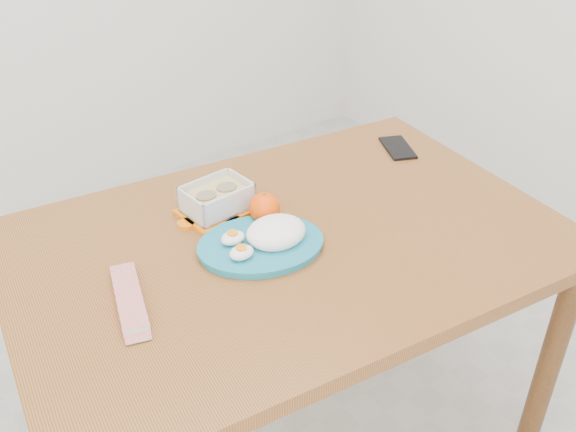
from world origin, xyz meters
TOP-DOWN VIEW (x-y plane):
  - dining_table at (0.08, -0.00)m, footprint 1.40×1.02m
  - food_container at (-0.00, 0.19)m, footprint 0.20×0.16m
  - orange_fruit at (0.07, 0.09)m, footprint 0.08×0.08m
  - rice_plate at (0.01, -0.01)m, footprint 0.37×0.37m
  - candy_bar at (-0.33, -0.00)m, footprint 0.11×0.22m
  - smartphone at (0.62, 0.18)m, footprint 0.13×0.16m

SIDE VIEW (x-z plane):
  - dining_table at x=0.08m, z-range 0.29..1.04m
  - smartphone at x=0.62m, z-range 0.75..0.76m
  - candy_bar at x=-0.33m, z-range 0.75..0.77m
  - rice_plate at x=0.01m, z-range 0.74..0.82m
  - food_container at x=0.00m, z-range 0.75..0.83m
  - orange_fruit at x=0.07m, z-range 0.75..0.83m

